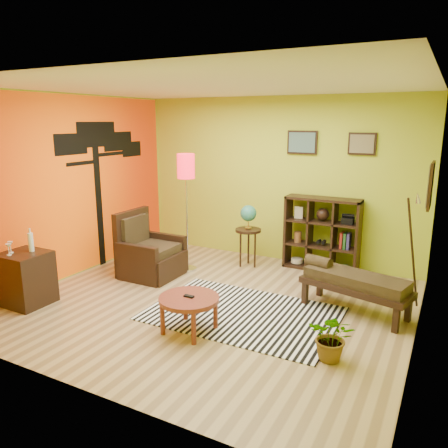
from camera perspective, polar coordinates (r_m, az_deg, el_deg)
The scene contains 11 objects.
ground at distance 5.98m, azimuth -1.51°, elevation -10.28°, with size 5.00×5.00×0.00m, color tan.
room_shell at distance 5.57m, azimuth -2.39°, elevation 7.19°, with size 5.04×4.54×2.82m.
zebra_rug at distance 5.68m, azimuth 2.42°, elevation -11.58°, with size 2.34×1.58×0.01m, color white.
coffee_table at distance 5.11m, azimuth -4.59°, elevation -10.10°, with size 0.70×0.70×0.45m.
armchair at distance 7.02m, azimuth -9.80°, elevation -4.15°, with size 0.85×0.86×1.02m.
side_cabinet at distance 6.41m, azimuth -24.50°, elevation -6.43°, with size 0.60×0.55×1.03m.
floor_lamp at distance 6.91m, azimuth -4.97°, elevation 6.15°, with size 0.29×0.29×1.90m.
globe_table at distance 7.22m, azimuth 3.20°, elevation 0.48°, with size 0.43×0.43×1.04m.
cube_shelf at distance 7.26m, azimuth 12.75°, elevation -1.31°, with size 1.20×0.35×1.20m.
bench at distance 5.82m, azimuth 16.47°, elevation -7.21°, with size 1.45×0.81×0.64m.
potted_plant at distance 4.74m, azimuth 13.96°, elevation -14.72°, with size 0.46×0.51×0.40m, color #26661E.
Camera 1 is at (2.69, -4.77, 2.40)m, focal length 35.00 mm.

